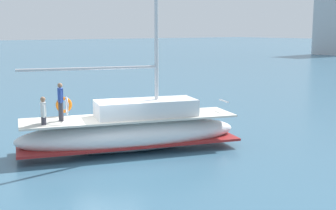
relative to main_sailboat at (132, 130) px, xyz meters
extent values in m
plane|color=#38607A|center=(-0.03, -1.24, -0.90)|extent=(400.00, 400.00, 0.00)
ellipsoid|color=silver|center=(-0.02, -0.07, -0.20)|extent=(5.06, 9.88, 1.40)
cube|color=maroon|center=(-0.02, -0.07, -0.51)|extent=(5.03, 9.71, 0.10)
cube|color=beige|center=(-0.02, -0.07, 0.54)|extent=(4.74, 9.37, 0.08)
cube|color=silver|center=(0.19, 0.62, 0.93)|extent=(2.85, 4.62, 0.70)
cylinder|color=#B7B7BC|center=(-0.50, -1.68, 2.70)|extent=(1.77, 5.55, 0.12)
cylinder|color=silver|center=(1.25, 4.16, 1.05)|extent=(0.88, 0.32, 0.06)
torus|color=orange|center=(-1.91, -2.26, 1.05)|extent=(0.34, 0.71, 0.70)
cylinder|color=#33333D|center=(-0.85, -2.83, 0.98)|extent=(0.20, 0.20, 0.80)
cube|color=#3351AD|center=(-0.85, -2.83, 1.66)|extent=(0.36, 0.28, 0.56)
sphere|color=#9E7051|center=(-0.85, -2.83, 2.05)|extent=(0.20, 0.20, 0.20)
cylinder|color=#3351AD|center=(-1.06, -2.77, 1.61)|extent=(0.09, 0.09, 0.50)
cylinder|color=#3351AD|center=(-0.64, -2.89, 1.61)|extent=(0.09, 0.09, 0.50)
cylinder|color=#33333D|center=(-0.53, -3.68, 0.76)|extent=(0.20, 0.20, 0.35)
cube|color=white|center=(-0.53, -3.68, 1.21)|extent=(0.36, 0.28, 0.56)
sphere|color=#9E7051|center=(-0.53, -3.68, 1.60)|extent=(0.20, 0.20, 0.20)
cylinder|color=white|center=(-0.74, -3.61, 1.16)|extent=(0.09, 0.09, 0.50)
cylinder|color=white|center=(-0.32, -3.74, 1.16)|extent=(0.09, 0.09, 0.50)
torus|color=silver|center=(-0.78, -2.60, 1.20)|extent=(0.75, 0.28, 0.76)
camera|label=1|loc=(16.56, -9.76, 4.30)|focal=48.64mm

